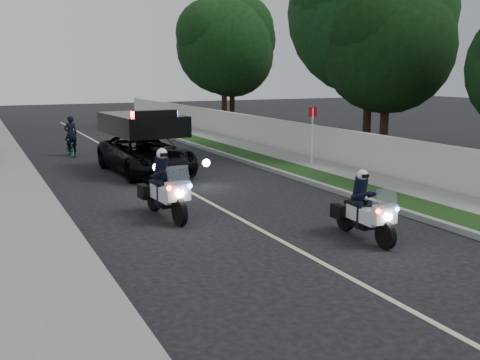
% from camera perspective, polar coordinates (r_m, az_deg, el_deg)
% --- Properties ---
extents(ground, '(120.00, 120.00, 0.00)m').
position_cam_1_polar(ground, '(11.18, 8.87, -8.62)').
color(ground, black).
rests_on(ground, ground).
extents(curb_right, '(0.20, 60.00, 0.15)m').
position_cam_1_polar(curb_right, '(21.53, 2.87, 1.18)').
color(curb_right, gray).
rests_on(curb_right, ground).
extents(grass_verge, '(1.20, 60.00, 0.16)m').
position_cam_1_polar(grass_verge, '(21.87, 4.49, 1.32)').
color(grass_verge, '#193814').
rests_on(grass_verge, ground).
extents(sidewalk_right, '(1.40, 60.00, 0.16)m').
position_cam_1_polar(sidewalk_right, '(22.54, 7.35, 1.55)').
color(sidewalk_right, gray).
rests_on(sidewalk_right, ground).
extents(property_wall, '(0.22, 60.00, 1.50)m').
position_cam_1_polar(property_wall, '(23.00, 9.49, 3.37)').
color(property_wall, beige).
rests_on(property_wall, ground).
extents(curb_left, '(0.20, 60.00, 0.15)m').
position_cam_1_polar(curb_left, '(19.09, -19.32, -0.68)').
color(curb_left, gray).
rests_on(curb_left, ground).
extents(sidewalk_left, '(2.00, 60.00, 0.16)m').
position_cam_1_polar(sidewalk_left, '(19.01, -22.60, -0.95)').
color(sidewalk_left, gray).
rests_on(sidewalk_left, ground).
extents(lane_marking, '(0.12, 50.00, 0.01)m').
position_cam_1_polar(lane_marking, '(19.94, -7.54, 0.11)').
color(lane_marking, '#BFB78C').
rests_on(lane_marking, ground).
extents(police_moto_left, '(0.89, 2.17, 1.80)m').
position_cam_1_polar(police_moto_left, '(14.71, -7.55, -3.79)').
color(police_moto_left, silver).
rests_on(police_moto_left, ground).
extents(police_moto_right, '(0.74, 1.89, 1.58)m').
position_cam_1_polar(police_moto_right, '(13.06, 12.41, -5.85)').
color(police_moto_right, silver).
rests_on(police_moto_right, ground).
extents(police_suv, '(2.79, 5.44, 2.57)m').
position_cam_1_polar(police_suv, '(21.15, -9.44, 0.66)').
color(police_suv, black).
rests_on(police_suv, ground).
extents(bicycle, '(0.61, 1.55, 0.80)m').
position_cam_1_polar(bicycle, '(26.36, -16.70, 2.36)').
color(bicycle, black).
rests_on(bicycle, ground).
extents(cyclist, '(0.61, 0.44, 1.59)m').
position_cam_1_polar(cyclist, '(26.36, -16.70, 2.36)').
color(cyclist, black).
rests_on(cyclist, ground).
extents(sign_post, '(0.40, 0.40, 2.45)m').
position_cam_1_polar(sign_post, '(22.42, 7.27, 1.30)').
color(sign_post, '#B00C10').
rests_on(sign_post, ground).
extents(tree_right_b, '(8.93, 8.93, 12.17)m').
position_cam_1_polar(tree_right_b, '(26.04, 12.63, 2.46)').
color(tree_right_b, '#143D16').
rests_on(tree_right_b, ground).
extents(tree_right_c, '(5.73, 5.73, 9.22)m').
position_cam_1_polar(tree_right_c, '(24.77, 14.26, 1.97)').
color(tree_right_c, black).
rests_on(tree_right_c, ground).
extents(tree_right_d, '(7.84, 7.84, 10.41)m').
position_cam_1_polar(tree_right_d, '(37.91, -1.59, 5.30)').
color(tree_right_d, '#123812').
rests_on(tree_right_d, ground).
extents(tree_right_e, '(6.91, 6.91, 9.38)m').
position_cam_1_polar(tree_right_e, '(38.76, -0.80, 5.43)').
color(tree_right_e, black).
rests_on(tree_right_e, ground).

